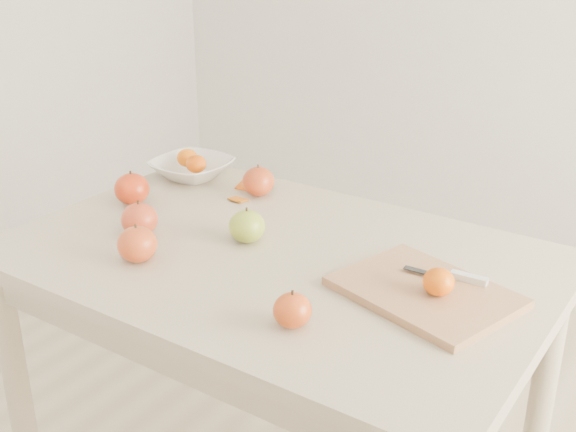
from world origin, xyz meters
The scene contains 15 objects.
table centered at (0.00, 0.00, 0.65)m, with size 1.20×0.80×0.75m.
cutting_board centered at (0.36, 0.00, 0.76)m, with size 0.33×0.24×0.02m, color #AA7B55.
board_tangerine centered at (0.39, -0.01, 0.80)m, with size 0.06×0.06×0.05m, color #E65E08.
fruit_bowl centered at (-0.48, 0.27, 0.78)m, with size 0.22×0.22×0.05m, color white.
bowl_tangerine_near centered at (-0.50, 0.28, 0.80)m, with size 0.06×0.06×0.05m, color orange.
bowl_tangerine_far centered at (-0.45, 0.25, 0.80)m, with size 0.06×0.06×0.05m, color #DC5E07.
orange_peel_a centered at (-0.29, 0.29, 0.75)m, with size 0.06×0.04×0.00m, color #CA560E.
orange_peel_b centered at (-0.26, 0.20, 0.75)m, with size 0.04×0.04×0.00m, color #C35F0D.
paring_knife centered at (0.40, 0.07, 0.78)m, with size 0.17×0.05×0.01m.
apple_green centered at (-0.09, 0.01, 0.79)m, with size 0.08×0.08×0.08m, color #618B14.
apple_red_a centered at (-0.24, 0.26, 0.79)m, with size 0.09×0.09×0.08m, color #A12616.
apple_red_d centered at (-0.32, -0.10, 0.79)m, with size 0.09×0.09×0.08m, color maroon.
apple_red_b centered at (-0.47, 0.03, 0.79)m, with size 0.09×0.09×0.08m, color #971403.
apple_red_e centered at (0.20, -0.24, 0.78)m, with size 0.07×0.07×0.06m, color #A01C0C.
apple_red_c centered at (-0.22, -0.20, 0.79)m, with size 0.09×0.09×0.08m, color #A21D19.
Camera 1 is at (0.83, -1.18, 1.45)m, focal length 45.00 mm.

